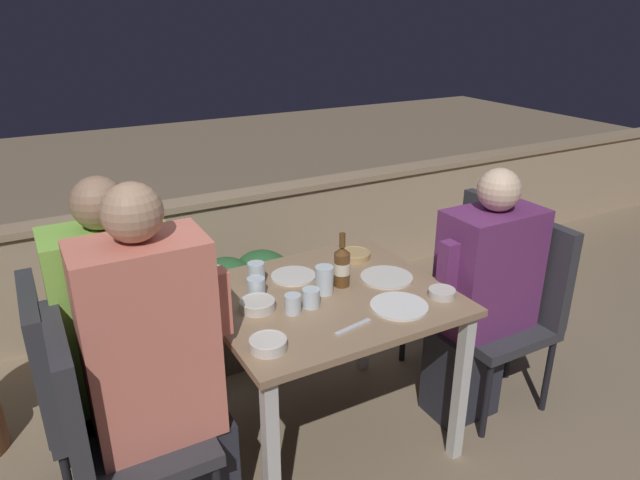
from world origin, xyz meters
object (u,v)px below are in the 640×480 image
(person_coral_top, at_px, (162,372))
(chair_right_far, at_px, (477,273))
(person_green_blouse, at_px, (128,341))
(chair_left_far, at_px, (75,379))
(person_purple_stripe, at_px, (481,298))
(chair_left_near, at_px, (105,423))
(chair_right_near, at_px, (512,298))
(beer_bottle, at_px, (342,266))

(person_coral_top, distance_m, chair_right_far, 1.75)
(person_coral_top, height_order, person_green_blouse, person_coral_top)
(chair_right_far, bearing_deg, person_coral_top, -171.17)
(chair_left_far, distance_m, chair_right_far, 1.99)
(person_purple_stripe, xyz_separation_m, chair_right_far, (0.25, 0.28, -0.05))
(chair_left_near, distance_m, chair_right_near, 1.89)
(chair_right_near, bearing_deg, chair_left_far, 170.56)
(chair_left_near, bearing_deg, chair_right_near, -0.49)
(beer_bottle, bearing_deg, person_green_blouse, 171.35)
(person_green_blouse, relative_size, person_purple_stripe, 1.08)
(chair_left_far, bearing_deg, person_coral_top, -49.29)
(chair_left_near, distance_m, person_purple_stripe, 1.68)
(person_coral_top, bearing_deg, chair_left_far, 130.71)
(chair_left_near, relative_size, beer_bottle, 3.93)
(person_coral_top, relative_size, chair_right_near, 1.46)
(chair_left_near, relative_size, chair_right_near, 1.00)
(person_coral_top, relative_size, chair_right_far, 1.46)
(chair_left_near, xyz_separation_m, chair_right_far, (1.93, 0.27, 0.00))
(chair_right_near, height_order, person_purple_stripe, person_purple_stripe)
(person_purple_stripe, distance_m, beer_bottle, 0.71)
(person_purple_stripe, bearing_deg, chair_left_near, 179.45)
(person_green_blouse, xyz_separation_m, beer_bottle, (0.88, -0.13, 0.18))
(person_green_blouse, relative_size, chair_right_near, 1.40)
(person_green_blouse, bearing_deg, person_coral_top, -79.62)
(person_coral_top, xyz_separation_m, beer_bottle, (0.83, 0.17, 0.15))
(chair_left_near, bearing_deg, beer_bottle, 9.50)
(chair_left_far, relative_size, chair_right_far, 1.00)
(chair_left_far, height_order, chair_right_near, same)
(chair_left_near, distance_m, person_coral_top, 0.25)
(chair_left_near, bearing_deg, chair_right_far, 7.89)
(person_coral_top, xyz_separation_m, person_green_blouse, (-0.06, 0.31, -0.03))
(chair_left_near, bearing_deg, person_green_blouse, 63.93)
(chair_right_near, height_order, beer_bottle, beer_bottle)
(person_coral_top, bearing_deg, beer_bottle, 11.81)
(person_coral_top, xyz_separation_m, person_purple_stripe, (1.47, -0.02, -0.08))
(chair_left_near, xyz_separation_m, person_coral_top, (0.21, 0.00, 0.14))
(person_coral_top, relative_size, person_purple_stripe, 1.13)
(chair_left_near, relative_size, person_green_blouse, 0.71)
(person_green_blouse, xyz_separation_m, person_purple_stripe, (1.52, -0.32, -0.05))
(chair_left_near, height_order, chair_left_far, same)
(chair_left_near, distance_m, chair_left_far, 0.31)
(chair_right_near, bearing_deg, chair_left_near, 179.51)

